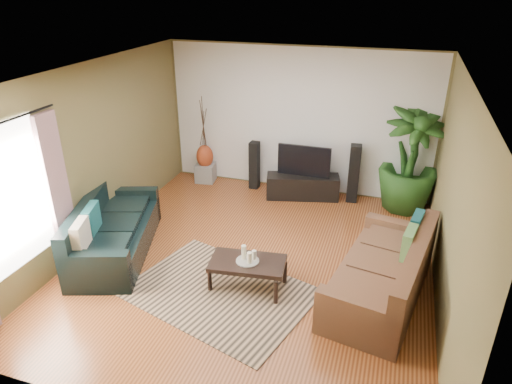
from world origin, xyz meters
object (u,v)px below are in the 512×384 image
at_px(coffee_table, 248,274).
at_px(tv_stand, 303,187).
at_px(television, 304,161).
at_px(potted_plant, 410,160).
at_px(sofa_left, 115,227).
at_px(side_table, 129,214).
at_px(pedestal, 206,172).
at_px(vase, 205,156).
at_px(speaker_left, 254,165).
at_px(sofa_right, 381,267).
at_px(speaker_right, 354,174).

xyz_separation_m(coffee_table, tv_stand, (0.10, 2.89, 0.02)).
xyz_separation_m(television, potted_plant, (1.82, 0.13, 0.19)).
relative_size(sofa_left, side_table, 4.35).
distance_m(potted_plant, side_table, 4.83).
distance_m(sofa_left, potted_plant, 4.97).
xyz_separation_m(pedestal, vase, (0.00, 0.00, 0.35)).
height_order(tv_stand, speaker_left, speaker_left).
bearing_deg(vase, potted_plant, 0.00).
xyz_separation_m(speaker_left, side_table, (-1.48, -2.11, -0.23)).
relative_size(sofa_right, television, 2.22).
distance_m(sofa_left, coffee_table, 2.16).
height_order(sofa_left, coffee_table, sofa_left).
relative_size(speaker_right, vase, 2.32).
distance_m(sofa_left, tv_stand, 3.50).
height_order(potted_plant, side_table, potted_plant).
relative_size(speaker_left, potted_plant, 0.51).
distance_m(coffee_table, speaker_left, 3.18).
relative_size(sofa_right, pedestal, 5.92).
distance_m(tv_stand, speaker_right, 0.96).
distance_m(tv_stand, speaker_left, 1.03).
relative_size(tv_stand, pedestal, 3.64).
distance_m(speaker_left, potted_plant, 2.85).
relative_size(pedestal, vase, 0.78).
xyz_separation_m(sofa_right, coffee_table, (-1.67, -0.36, -0.22)).
bearing_deg(side_table, pedestal, 78.20).
xyz_separation_m(sofa_left, speaker_right, (3.13, 2.83, 0.12)).
distance_m(sofa_left, speaker_right, 4.22).
height_order(tv_stand, speaker_right, speaker_right).
bearing_deg(side_table, sofa_left, -71.94).
distance_m(coffee_table, television, 2.96).
bearing_deg(speaker_left, side_table, -121.64).
xyz_separation_m(speaker_left, speaker_right, (1.89, 0.00, 0.07)).
relative_size(sofa_left, speaker_left, 2.25).
height_order(sofa_right, speaker_right, speaker_right).
bearing_deg(television, sofa_left, -129.68).
relative_size(tv_stand, potted_plant, 0.72).
relative_size(coffee_table, vase, 2.10).
relative_size(television, speaker_left, 1.04).
xyz_separation_m(speaker_right, side_table, (-3.37, -2.11, -0.30)).
xyz_separation_m(sofa_right, side_table, (-4.05, 0.57, -0.18)).
bearing_deg(sofa_right, speaker_left, -125.55).
bearing_deg(speaker_left, tv_stand, -5.39).
height_order(speaker_left, side_table, speaker_left).
bearing_deg(pedestal, sofa_left, -94.22).
xyz_separation_m(sofa_left, vase, (0.21, 2.83, 0.11)).
distance_m(speaker_left, side_table, 2.59).
relative_size(potted_plant, pedestal, 5.04).
distance_m(sofa_right, coffee_table, 1.73).
distance_m(sofa_left, speaker_left, 3.09).
xyz_separation_m(pedestal, side_table, (-0.44, -2.11, 0.06)).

